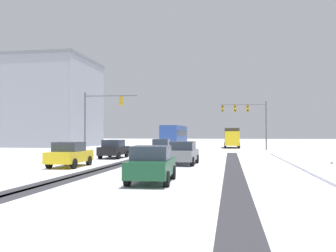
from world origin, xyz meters
The scene contains 13 objects.
wheel_track_left_lane centered at (-2.91, 16.87, 0.00)m, with size 0.83×37.12×0.01m, color #38383D.
wheel_track_right_lane centered at (-2.30, 16.87, 0.00)m, with size 0.97×37.12×0.01m, color #38383D.
wheel_track_center centered at (5.31, 16.87, 0.00)m, with size 1.05×37.12×0.01m, color #38383D.
traffic_signal_far_right centered at (7.45, 43.57, 4.79)m, with size 6.14×0.73×6.50m.
traffic_signal_near_left centered at (-8.35, 29.81, 4.40)m, with size 5.68×0.47×6.50m.
car_silver_lead centered at (-1.79, 30.20, 0.82)m, with size 1.93×4.15×1.62m.
car_black_second centered at (-5.02, 24.57, 0.82)m, with size 1.85×4.11×1.62m.
car_grey_third centered at (1.87, 18.95, 0.82)m, with size 1.93×4.15×1.62m.
car_yellow_cab_fourth centered at (-5.17, 15.98, 0.82)m, with size 1.91×4.14×1.62m.
car_dark_green_fifth centered at (1.69, 9.47, 0.82)m, with size 2.00×4.18×1.62m.
bus_oncoming centered at (-3.43, 49.61, 1.99)m, with size 2.82×11.04×3.38m.
box_truck_delivery centered at (5.40, 50.40, 1.63)m, with size 2.34×7.42×3.02m.
office_building_far_left_block centered at (-28.61, 51.61, 7.46)m, with size 20.97×14.54×14.90m.
Camera 1 is at (5.10, -6.14, 2.15)m, focal length 38.74 mm.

